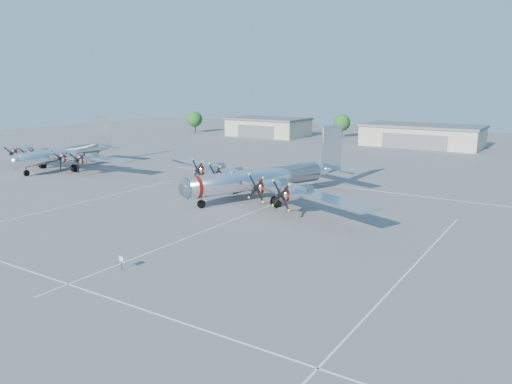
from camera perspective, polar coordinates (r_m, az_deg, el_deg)
The scene contains 9 objects.
ground at distance 57.94m, azimuth -3.01°, elevation -3.34°, with size 260.00×260.00×0.00m, color #5C5C5F.
parking_lines at distance 56.59m, azimuth -4.05°, elevation -3.74°, with size 60.00×50.08×0.01m.
hangar_west at distance 149.55m, azimuth 1.43°, elevation 7.46°, with size 22.60×14.60×5.40m.
hangar_center at distance 131.87m, azimuth 18.44°, elevation 6.16°, with size 28.60×14.60×5.40m.
tree_far_west at distance 160.78m, azimuth -7.02°, elevation 8.27°, with size 4.80×4.80×6.64m.
tree_west at distance 147.39m, azimuth 9.80°, elevation 7.80°, with size 4.80×4.80×6.64m.
main_bomber_b29 at distance 69.31m, azimuth 1.00°, elevation -0.68°, with size 42.69×29.20×9.44m, color silver, non-canonical shape.
bomber_west at distance 99.14m, azimuth -20.98°, elevation 2.49°, with size 35.24×24.95×9.31m, color silver, non-canonical shape.
info_placard at distance 44.51m, azimuth -15.13°, elevation -7.57°, with size 0.63×0.18×1.20m.
Camera 1 is at (32.78, -45.09, 15.78)m, focal length 35.00 mm.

